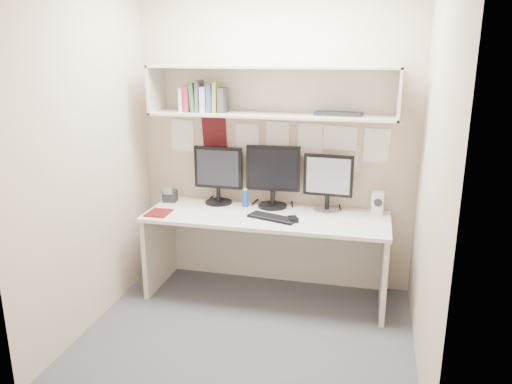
% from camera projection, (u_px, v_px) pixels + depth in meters
% --- Properties ---
extents(floor, '(2.40, 2.00, 0.01)m').
position_uv_depth(floor, '(247.00, 334.00, 3.71)').
color(floor, '#414246').
rests_on(floor, ground).
extents(wall_back, '(2.40, 0.02, 2.60)m').
position_uv_depth(wall_back, '(276.00, 139.00, 4.29)').
color(wall_back, '#B9A48D').
rests_on(wall_back, ground).
extents(wall_front, '(2.40, 0.02, 2.60)m').
position_uv_depth(wall_front, '(195.00, 207.00, 2.42)').
color(wall_front, '#B9A48D').
rests_on(wall_front, ground).
extents(wall_left, '(0.02, 2.00, 2.60)m').
position_uv_depth(wall_left, '(87.00, 155.00, 3.62)').
color(wall_left, '#B9A48D').
rests_on(wall_left, ground).
extents(wall_right, '(0.02, 2.00, 2.60)m').
position_uv_depth(wall_right, '(434.00, 173.00, 3.09)').
color(wall_right, '#B9A48D').
rests_on(wall_right, ground).
extents(desk, '(2.00, 0.70, 0.73)m').
position_uv_depth(desk, '(266.00, 255.00, 4.22)').
color(desk, beige).
rests_on(desk, floor).
extents(overhead_hutch, '(2.00, 0.38, 0.40)m').
position_uv_depth(overhead_hutch, '(273.00, 91.00, 4.05)').
color(overhead_hutch, beige).
rests_on(overhead_hutch, wall_back).
extents(pinned_papers, '(1.92, 0.01, 0.48)m').
position_uv_depth(pinned_papers, '(275.00, 145.00, 4.30)').
color(pinned_papers, white).
rests_on(pinned_papers, wall_back).
extents(monitor_left, '(0.43, 0.24, 0.50)m').
position_uv_depth(monitor_left, '(218.00, 173.00, 4.36)').
color(monitor_left, black).
rests_on(monitor_left, desk).
extents(monitor_center, '(0.46, 0.25, 0.53)m').
position_uv_depth(monitor_center, '(273.00, 175.00, 4.25)').
color(monitor_center, black).
rests_on(monitor_center, desk).
extents(monitor_right, '(0.41, 0.23, 0.48)m').
position_uv_depth(monitor_right, '(328.00, 181.00, 4.15)').
color(monitor_right, '#A5A5AA').
rests_on(monitor_right, desk).
extents(keyboard, '(0.43, 0.26, 0.02)m').
position_uv_depth(keyboard, '(273.00, 218.00, 4.00)').
color(keyboard, black).
rests_on(keyboard, desk).
extents(mouse, '(0.10, 0.13, 0.03)m').
position_uv_depth(mouse, '(293.00, 219.00, 3.95)').
color(mouse, black).
rests_on(mouse, desk).
extents(speaker, '(0.11, 0.11, 0.19)m').
position_uv_depth(speaker, '(378.00, 203.00, 4.10)').
color(speaker, beige).
rests_on(speaker, desk).
extents(blue_bottle, '(0.05, 0.05, 0.16)m').
position_uv_depth(blue_bottle, '(246.00, 198.00, 4.30)').
color(blue_bottle, '#153C94').
rests_on(blue_bottle, desk).
extents(maroon_notebook, '(0.18, 0.22, 0.01)m').
position_uv_depth(maroon_notebook, '(159.00, 213.00, 4.14)').
color(maroon_notebook, '#510D0F').
rests_on(maroon_notebook, desk).
extents(desk_phone, '(0.12, 0.11, 0.14)m').
position_uv_depth(desk_phone, '(170.00, 196.00, 4.45)').
color(desk_phone, black).
rests_on(desk_phone, desk).
extents(book_stack, '(0.38, 0.16, 0.26)m').
position_uv_depth(book_stack, '(204.00, 98.00, 4.13)').
color(book_stack, silver).
rests_on(book_stack, overhead_hutch).
extents(hutch_tray, '(0.38, 0.17, 0.03)m').
position_uv_depth(hutch_tray, '(338.00, 114.00, 3.94)').
color(hutch_tray, black).
rests_on(hutch_tray, overhead_hutch).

